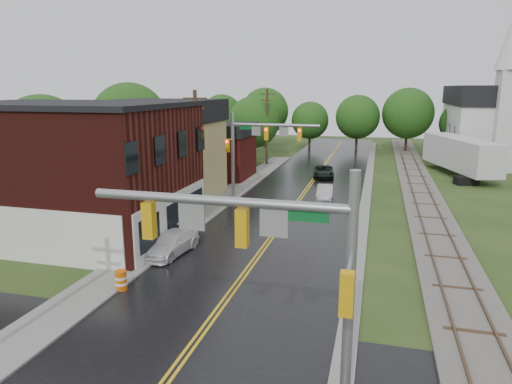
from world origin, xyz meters
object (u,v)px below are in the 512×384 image
at_px(brick_building, 69,169).
at_px(construction_barrel, 121,280).
at_px(church, 496,115).
at_px(utility_pole_b, 196,149).
at_px(traffic_signal_far, 257,140).
at_px(sedan_silver, 325,193).
at_px(pickup_white, 171,243).
at_px(tree_left_c, 199,129).
at_px(tree_left_a, 45,139).
at_px(traffic_signal_near, 270,249).
at_px(utility_pole_c, 267,126).
at_px(semi_trailer, 460,154).
at_px(tree_left_e, 255,123).
at_px(suv_dark, 323,172).
at_px(tree_left_b, 131,123).

relative_size(brick_building, construction_barrel, 15.18).
xyz_separation_m(church, utility_pole_b, (-26.80, -31.74, -1.11)).
xyz_separation_m(brick_building, traffic_signal_far, (9.01, 12.00, 0.82)).
relative_size(sedan_silver, construction_barrel, 3.93).
bearing_deg(pickup_white, tree_left_c, 115.69).
height_order(brick_building, tree_left_a, tree_left_a).
height_order(brick_building, traffic_signal_near, brick_building).
bearing_deg(sedan_silver, tree_left_a, -167.88).
xyz_separation_m(utility_pole_c, tree_left_a, (-13.05, -22.10, 0.39)).
bearing_deg(utility_pole_b, tree_left_c, 111.49).
relative_size(tree_left_c, semi_trailer, 0.59).
bearing_deg(brick_building, semi_trailer, 45.50).
bearing_deg(tree_left_e, utility_pole_b, -85.10).
distance_m(traffic_signal_near, pickup_white, 14.50).
bearing_deg(suv_dark, utility_pole_b, -123.19).
relative_size(utility_pole_b, sedan_silver, 2.43).
bearing_deg(utility_pole_b, church, 49.82).
bearing_deg(tree_left_b, tree_left_c, 63.44).
bearing_deg(tree_left_a, church, 38.63).
xyz_separation_m(utility_pole_c, tree_left_e, (-2.05, 1.90, 0.09)).
bearing_deg(tree_left_c, tree_left_a, -108.43).
bearing_deg(church, tree_left_e, -164.80).
xyz_separation_m(suv_dark, sedan_silver, (1.27, -9.60, -0.01)).
bearing_deg(tree_left_c, church, 22.24).
bearing_deg(traffic_signal_near, semi_trailer, 74.71).
distance_m(tree_left_c, pickup_white, 28.57).
distance_m(tree_left_a, tree_left_e, 26.40).
xyz_separation_m(traffic_signal_far, pickup_white, (-1.33, -13.92, -4.36)).
height_order(traffic_signal_far, tree_left_c, tree_left_c).
bearing_deg(brick_building, traffic_signal_far, 53.08).
distance_m(semi_trailer, construction_barrel, 39.55).
height_order(traffic_signal_near, sedan_silver, traffic_signal_near).
xyz_separation_m(traffic_signal_far, tree_left_e, (-5.38, 18.90, -0.16)).
height_order(brick_building, tree_left_c, brick_building).
bearing_deg(suv_dark, traffic_signal_far, -119.10).
bearing_deg(construction_barrel, tree_left_e, 95.82).
bearing_deg(tree_left_b, traffic_signal_far, -18.81).
bearing_deg(tree_left_e, traffic_signal_near, -74.32).
height_order(utility_pole_b, tree_left_e, utility_pole_b).
bearing_deg(construction_barrel, brick_building, 137.60).
xyz_separation_m(traffic_signal_far, tree_left_b, (-14.38, 4.90, 0.74)).
height_order(suv_dark, pickup_white, suv_dark).
distance_m(church, traffic_signal_near, 54.32).
relative_size(utility_pole_c, tree_left_b, 0.93).
relative_size(traffic_signal_far, utility_pole_c, 0.82).
height_order(traffic_signal_near, tree_left_b, tree_left_b).
bearing_deg(traffic_signal_near, traffic_signal_far, 105.52).
bearing_deg(tree_left_c, utility_pole_c, 30.20).
relative_size(suv_dark, pickup_white, 1.05).
bearing_deg(traffic_signal_far, traffic_signal_near, -74.48).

